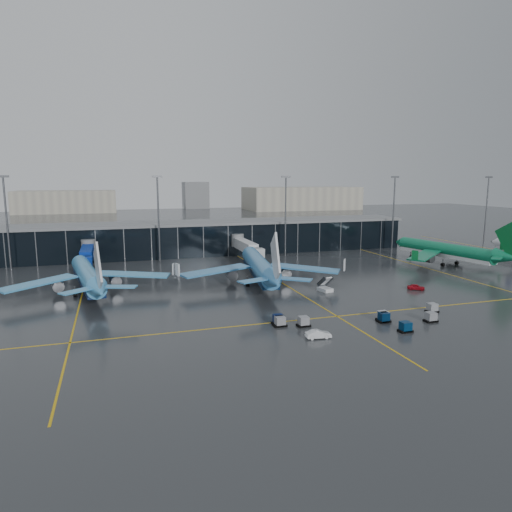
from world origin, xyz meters
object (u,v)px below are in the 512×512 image
object	(u,v)px
airliner_arkefly	(87,264)
service_van_white	(318,334)
mobile_airstair	(325,288)
service_van_red	(416,287)
baggage_carts	(363,319)
airliner_klm_near	(259,255)
airliner_aer_lingus	(445,242)

from	to	relation	value
airliner_arkefly	service_van_white	bearing A→B (deg)	-57.99
mobile_airstair	service_van_red	distance (m)	20.59
service_van_red	mobile_airstair	bearing A→B (deg)	109.43
airliner_arkefly	baggage_carts	world-z (taller)	airliner_arkefly
airliner_klm_near	mobile_airstair	world-z (taller)	airliner_klm_near
airliner_klm_near	airliner_aer_lingus	world-z (taller)	airliner_klm_near
baggage_carts	service_van_white	xyz separation A→B (m)	(-10.63, -4.64, -0.09)
airliner_klm_near	airliner_aer_lingus	bearing A→B (deg)	16.72
airliner_arkefly	airliner_aer_lingus	distance (m)	97.41
airliner_klm_near	service_van_white	xyz separation A→B (m)	(-2.66, -38.31, -6.24)
airliner_klm_near	baggage_carts	world-z (taller)	airliner_klm_near
airliner_aer_lingus	baggage_carts	xyz separation A→B (m)	(-51.10, -41.51, -5.85)
baggage_carts	mobile_airstair	world-z (taller)	mobile_airstair
airliner_aer_lingus	mobile_airstair	world-z (taller)	airliner_aer_lingus
service_van_white	mobile_airstair	bearing A→B (deg)	-22.43
airliner_arkefly	baggage_carts	xyz separation A→B (m)	(46.18, -36.39, -5.66)
airliner_klm_near	baggage_carts	size ratio (longest dim) A/B	1.40
airliner_aer_lingus	baggage_carts	size ratio (longest dim) A/B	1.34
airliner_klm_near	service_van_red	xyz separation A→B (m)	(31.69, -16.16, -6.26)
airliner_aer_lingus	service_van_red	world-z (taller)	airliner_aer_lingus
airliner_arkefly	service_van_red	xyz separation A→B (m)	(69.90, -18.88, -5.78)
airliner_arkefly	airliner_klm_near	world-z (taller)	airliner_klm_near
airliner_klm_near	airliner_arkefly	bearing A→B (deg)	-174.93
airliner_aer_lingus	service_van_red	size ratio (longest dim) A/B	11.38
airliner_arkefly	baggage_carts	distance (m)	59.07
mobile_airstair	service_van_white	xyz separation A→B (m)	(-14.36, -27.08, -0.10)
airliner_klm_near	airliner_aer_lingus	xyz separation A→B (m)	(59.06, 7.85, -0.30)
mobile_airstair	airliner_arkefly	bearing A→B (deg)	152.45
mobile_airstair	service_van_red	world-z (taller)	mobile_airstair
mobile_airstair	airliner_klm_near	bearing A→B (deg)	124.24
mobile_airstair	airliner_aer_lingus	bearing A→B (deg)	10.01
baggage_carts	airliner_aer_lingus	bearing A→B (deg)	39.09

